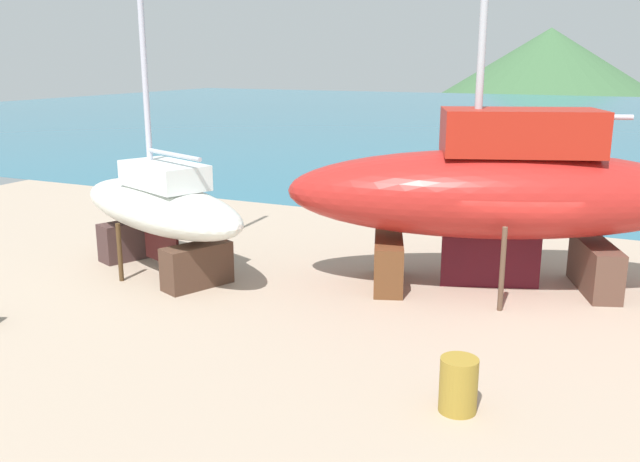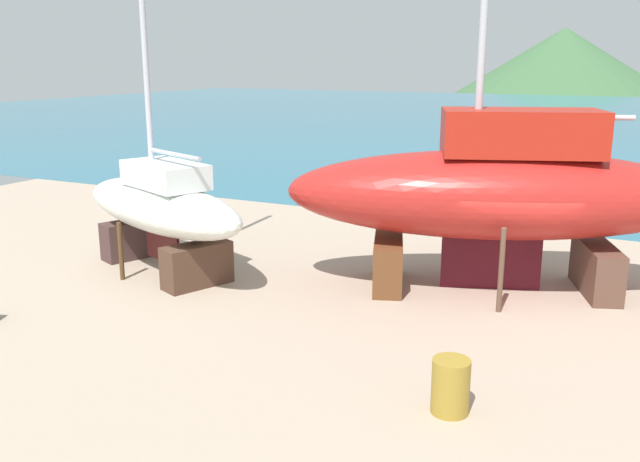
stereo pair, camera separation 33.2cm
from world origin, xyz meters
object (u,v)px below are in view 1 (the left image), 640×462
at_px(worker, 185,202).
at_px(barrel_blue_faded, 458,385).
at_px(sailboat_large_starboard, 160,208).
at_px(sailboat_mid_port, 497,191).

height_order(worker, barrel_blue_faded, worker).
xyz_separation_m(sailboat_large_starboard, barrel_blue_faded, (9.04, -4.07, -1.29)).
height_order(sailboat_large_starboard, worker, sailboat_large_starboard).
distance_m(sailboat_large_starboard, barrel_blue_faded, 10.00).
bearing_deg(sailboat_mid_port, barrel_blue_faded, 76.79).
relative_size(sailboat_mid_port, barrel_blue_faded, 17.40).
bearing_deg(barrel_blue_faded, worker, 143.89).
bearing_deg(sailboat_mid_port, worker, -29.53).
height_order(sailboat_mid_port, barrel_blue_faded, sailboat_mid_port).
xyz_separation_m(sailboat_mid_port, barrel_blue_faded, (0.76, -6.48, -2.00)).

